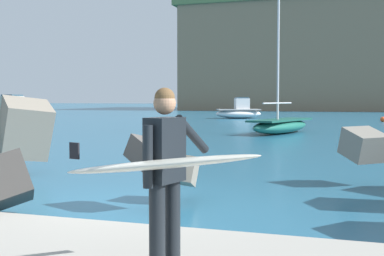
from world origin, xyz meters
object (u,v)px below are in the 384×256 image
at_px(surfer_with_board, 161,169).
at_px(boat_mid_centre, 239,112).
at_px(boat_near_right, 281,125).
at_px(mooring_buoy_inner, 27,138).
at_px(boat_near_centre, 15,114).
at_px(mooring_buoy_middle, 383,119).

xyz_separation_m(surfer_with_board, boat_mid_centre, (-9.24, 44.86, -0.61)).
bearing_deg(boat_mid_centre, boat_near_right, -71.38).
bearing_deg(boat_near_right, mooring_buoy_inner, -136.24).
distance_m(surfer_with_board, mooring_buoy_inner, 19.05).
height_order(surfer_with_board, boat_near_centre, boat_near_centre).
height_order(surfer_with_board, boat_mid_centre, boat_mid_centre).
bearing_deg(mooring_buoy_inner, mooring_buoy_middle, 58.78).
distance_m(boat_mid_centre, mooring_buoy_inner, 30.29).
relative_size(boat_near_centre, boat_near_right, 0.70).
distance_m(surfer_with_board, boat_near_right, 24.22).
bearing_deg(boat_near_right, boat_near_centre, 165.62).
xyz_separation_m(boat_near_centre, boat_near_right, (21.73, -5.57, -0.24)).
bearing_deg(boat_mid_centre, surfer_with_board, -78.36).
xyz_separation_m(boat_mid_centre, mooring_buoy_middle, (13.15, -3.79, -0.45)).
height_order(boat_near_centre, boat_near_right, boat_near_right).
relative_size(boat_near_right, mooring_buoy_inner, 17.99).
bearing_deg(mooring_buoy_middle, mooring_buoy_inner, -121.22).
bearing_deg(boat_near_centre, surfer_with_board, -51.06).
relative_size(boat_near_centre, mooring_buoy_inner, 12.57).
height_order(boat_near_centre, mooring_buoy_middle, boat_near_centre).
bearing_deg(boat_mid_centre, boat_near_centre, -134.15).
bearing_deg(surfer_with_board, mooring_buoy_middle, 84.56).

